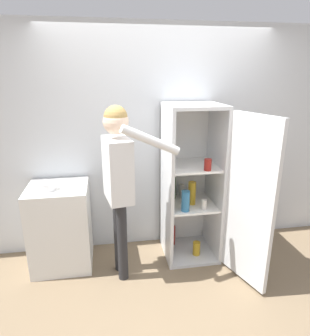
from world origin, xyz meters
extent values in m
plane|color=#7A664C|center=(0.00, 0.00, 0.00)|extent=(12.00, 12.00, 0.00)
cube|color=silver|center=(0.00, 0.98, 1.27)|extent=(7.00, 0.06, 2.55)
cube|color=silver|center=(0.30, 0.63, 0.02)|extent=(0.58, 0.61, 0.04)
cube|color=silver|center=(0.30, 0.63, 1.71)|extent=(0.58, 0.61, 0.04)
cube|color=white|center=(0.30, 0.91, 0.86)|extent=(0.58, 0.03, 1.66)
cube|color=silver|center=(0.03, 0.63, 0.86)|extent=(0.04, 0.61, 1.66)
cube|color=silver|center=(0.58, 0.63, 0.86)|extent=(0.03, 0.61, 1.66)
cube|color=white|center=(0.30, 0.63, 0.62)|extent=(0.51, 0.54, 0.02)
cube|color=white|center=(0.30, 0.63, 1.07)|extent=(0.51, 0.54, 0.02)
cube|color=silver|center=(0.71, 0.05, 0.86)|extent=(0.23, 0.57, 1.66)
cylinder|color=#1E5123|center=(0.13, 0.79, 0.76)|extent=(0.08, 0.08, 0.25)
cylinder|color=#B78C1E|center=(0.31, 0.60, 0.76)|extent=(0.09, 0.09, 0.26)
cylinder|color=beige|center=(0.40, 0.44, 0.69)|extent=(0.06, 0.06, 0.11)
cylinder|color=maroon|center=(0.40, 0.41, 1.14)|extent=(0.08, 0.08, 0.12)
cylinder|color=#B78C1E|center=(0.36, 0.50, 0.11)|extent=(0.08, 0.08, 0.16)
cylinder|color=beige|center=(0.24, 0.81, 0.71)|extent=(0.07, 0.07, 0.16)
cylinder|color=maroon|center=(0.14, 0.76, 0.16)|extent=(0.06, 0.06, 0.24)
cylinder|color=teal|center=(0.19, 0.44, 0.75)|extent=(0.09, 0.09, 0.22)
cylinder|color=#262628|center=(-0.52, 0.44, 0.43)|extent=(0.10, 0.10, 0.85)
cylinder|color=#262628|center=(-0.49, 0.28, 0.43)|extent=(0.10, 0.10, 0.85)
cube|color=silver|center=(-0.50, 0.36, 1.16)|extent=(0.29, 0.43, 0.60)
sphere|color=beige|center=(-0.50, 0.36, 1.61)|extent=(0.23, 0.23, 0.23)
sphere|color=#AD894C|center=(-0.50, 0.36, 1.65)|extent=(0.22, 0.22, 0.22)
cylinder|color=silver|center=(-0.54, 0.58, 1.12)|extent=(0.08, 0.08, 0.57)
cylinder|color=silver|center=(-0.21, 0.19, 1.47)|extent=(0.55, 0.17, 0.31)
cube|color=white|center=(-1.12, 0.65, 0.46)|extent=(0.61, 0.57, 0.91)
cylinder|color=white|center=(-1.20, 0.58, 0.95)|extent=(0.17, 0.17, 0.08)
camera|label=1|loc=(-0.60, -2.35, 2.03)|focal=32.00mm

